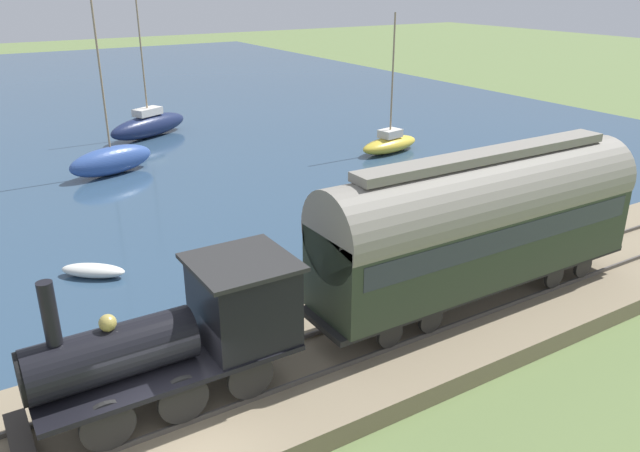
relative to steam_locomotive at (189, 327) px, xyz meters
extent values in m
cube|color=#84755B|center=(0.00, 0.93, -2.12)|extent=(5.24, 56.00, 0.55)
cube|color=#4C4742|center=(-0.83, 0.93, -1.78)|extent=(0.07, 54.88, 0.12)
cube|color=#4C4742|center=(0.83, 0.93, -1.78)|extent=(0.07, 54.88, 0.12)
cylinder|color=black|center=(-0.83, -1.03, -1.16)|extent=(0.12, 1.11, 1.11)
cylinder|color=black|center=(0.83, -1.03, -1.16)|extent=(0.12, 1.11, 1.11)
cylinder|color=black|center=(-0.83, 0.54, -1.16)|extent=(0.12, 1.11, 1.11)
cylinder|color=black|center=(0.83, 0.54, -1.16)|extent=(0.12, 1.11, 1.11)
cylinder|color=black|center=(-0.83, 2.11, -1.16)|extent=(0.12, 1.11, 1.11)
cylinder|color=black|center=(0.83, 2.11, -1.16)|extent=(0.12, 1.11, 1.11)
cube|color=black|center=(0.00, 0.54, -0.72)|extent=(2.15, 5.71, 0.12)
cylinder|color=black|center=(0.00, 1.68, -0.08)|extent=(1.16, 3.43, 1.16)
cylinder|color=black|center=(0.00, 3.43, -0.08)|extent=(1.10, 0.08, 1.10)
cylinder|color=black|center=(0.00, 2.71, 1.17)|extent=(0.31, 0.31, 1.33)
sphere|color=tan|center=(0.00, 1.68, 0.64)|extent=(0.36, 0.36, 0.36)
cube|color=black|center=(0.00, -1.32, 0.27)|extent=(2.05, 2.00, 1.86)
cube|color=#282828|center=(0.00, -1.32, 1.25)|extent=(2.25, 2.24, 0.10)
cube|color=#2D2823|center=(0.00, 3.64, -1.54)|extent=(1.95, 0.44, 0.32)
cylinder|color=black|center=(-0.83, -12.62, -1.34)|extent=(0.12, 0.76, 0.76)
cylinder|color=black|center=(0.83, -12.62, -1.34)|extent=(0.12, 0.76, 0.76)
cylinder|color=black|center=(-0.83, -11.25, -1.34)|extent=(0.12, 0.76, 0.76)
cylinder|color=black|center=(0.83, -11.25, -1.34)|extent=(0.12, 0.76, 0.76)
cylinder|color=black|center=(-0.83, -6.33, -1.34)|extent=(0.12, 0.76, 0.76)
cylinder|color=black|center=(0.83, -6.33, -1.34)|extent=(0.12, 0.76, 0.76)
cylinder|color=black|center=(-0.83, -4.96, -1.34)|extent=(0.12, 0.76, 0.76)
cylinder|color=black|center=(0.83, -4.96, -1.34)|extent=(0.12, 0.76, 0.76)
cube|color=black|center=(0.00, -8.79, -1.03)|extent=(2.02, 10.94, 0.16)
cube|color=#2D3828|center=(0.00, -8.79, 0.19)|extent=(2.24, 10.50, 2.29)
cube|color=#2D333D|center=(0.00, -8.79, 0.59)|extent=(2.27, 9.84, 0.64)
cylinder|color=gray|center=(0.00, -8.79, 1.33)|extent=(2.36, 10.50, 2.36)
cube|color=gray|center=(0.00, -8.79, 2.63)|extent=(0.79, 8.75, 0.24)
ellipsoid|color=#192347|center=(27.50, -7.56, -1.69)|extent=(4.08, 6.13, 1.39)
cylinder|color=#9E8460|center=(27.50, -7.56, 2.63)|extent=(0.10, 0.10, 7.24)
cube|color=silver|center=(27.50, -7.56, -0.77)|extent=(1.63, 2.04, 0.45)
ellipsoid|color=gold|center=(16.41, -18.30, -1.94)|extent=(2.22, 4.41, 0.89)
cylinder|color=#9E8460|center=(16.41, -18.30, 1.94)|extent=(0.10, 0.10, 6.87)
cube|color=silver|center=(16.41, -18.30, -1.27)|extent=(1.11, 1.40, 0.45)
ellipsoid|color=#335199|center=(20.49, -3.41, -1.66)|extent=(2.73, 4.85, 1.45)
cylinder|color=#9E8460|center=(20.49, -3.41, 2.70)|extent=(0.10, 0.10, 7.26)
ellipsoid|color=silver|center=(8.76, 0.30, -2.16)|extent=(1.99, 2.21, 0.45)
camera|label=1|loc=(-11.58, 3.79, 7.14)|focal=35.00mm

